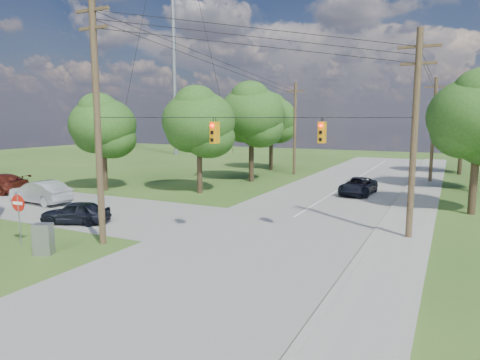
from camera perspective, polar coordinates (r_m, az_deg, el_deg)
The scene contains 22 objects.
ground at distance 19.36m, azimuth -8.64°, elevation -10.42°, with size 140.00×140.00×0.00m, color #2D4F1A.
main_road at distance 22.59m, azimuth 2.96°, elevation -7.57°, with size 10.00×100.00×0.03m, color gray.
sidewalk_east at distance 20.96m, azimuth 20.24°, elevation -9.21°, with size 2.60×100.00×0.12m, color gray.
pole_sw at distance 21.63m, azimuth -18.51°, elevation 7.99°, with size 2.00×0.32×12.00m.
pole_ne at distance 23.04m, azimuth 22.24°, elevation 5.90°, with size 2.00×0.32×10.50m.
pole_north_e at distance 45.01m, azimuth 24.37°, elevation 6.17°, with size 2.00×0.32×10.00m.
pole_north_w at distance 47.61m, azimuth 7.32°, elevation 6.90°, with size 2.00×0.32×10.00m.
power_lines at distance 28.20m, azimuth 7.62°, elevation 14.24°, with size 13.93×29.62×4.93m.
traffic_signals at distance 21.01m, azimuth 3.84°, elevation 6.40°, with size 4.91×3.27×1.05m.
radio_mast at distance 76.17m, azimuth -8.90°, elevation 20.49°, with size 0.70×0.70×45.00m, color gray.
tree_w_near at distance 35.28m, azimuth -5.49°, elevation 7.79°, with size 6.00×6.00×8.40m.
tree_w_mid at distance 41.86m, azimuth 1.54°, elevation 8.78°, with size 6.40×6.40×9.22m.
tree_w_far at distance 51.82m, azimuth 4.22°, elevation 8.28°, with size 6.00×6.00×8.73m.
tree_e_near at distance 30.99m, azimuth 29.23°, elevation 7.35°, with size 6.20×6.20×8.81m.
tree_e_mid at distance 41.01m, azimuth 29.37°, elevation 8.21°, with size 6.60×6.60×9.64m.
tree_e_far at distance 52.97m, azimuth 27.60°, elevation 7.02°, with size 5.80×5.80×8.32m.
tree_cross_n at distance 38.26m, azimuth -17.82°, elevation 6.97°, with size 5.60×5.60×7.91m.
car_cross_dark at distance 26.91m, azimuth -21.07°, elevation -4.04°, with size 1.58×3.92×1.33m, color black.
car_cross_silver at distance 34.26m, azimuth -25.06°, elevation -1.46°, with size 1.76×5.04×1.66m, color silver.
car_main_north at distance 35.99m, azimuth 15.47°, elevation -0.79°, with size 2.27×4.92×1.37m, color black.
control_cabinet at distance 21.52m, azimuth -24.74°, elevation -7.19°, with size 0.80×0.58×1.44m, color gray.
do_not_enter_sign at distance 23.31m, azimuth -27.44°, elevation -3.41°, with size 0.84×0.11×2.53m.
Camera 1 is at (10.63, -14.96, 6.14)m, focal length 32.00 mm.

